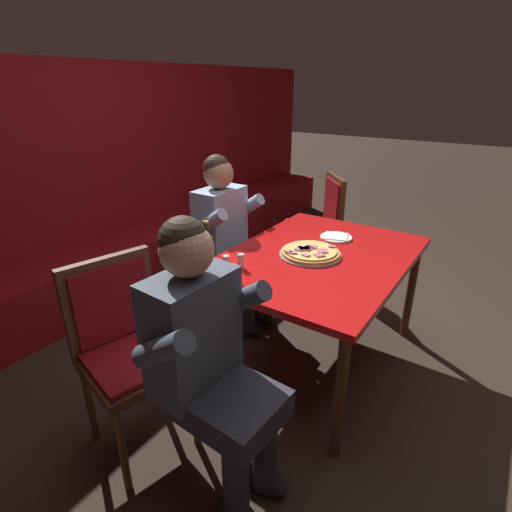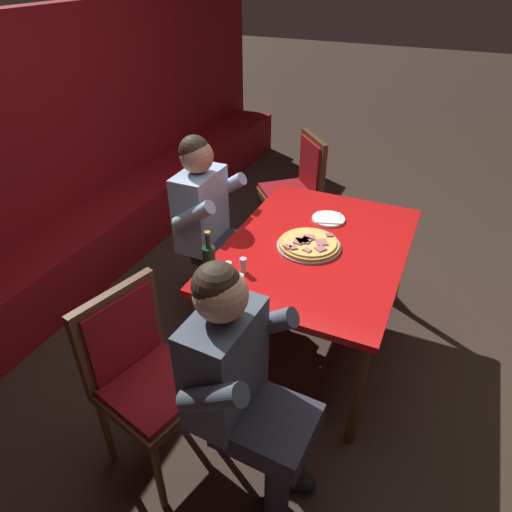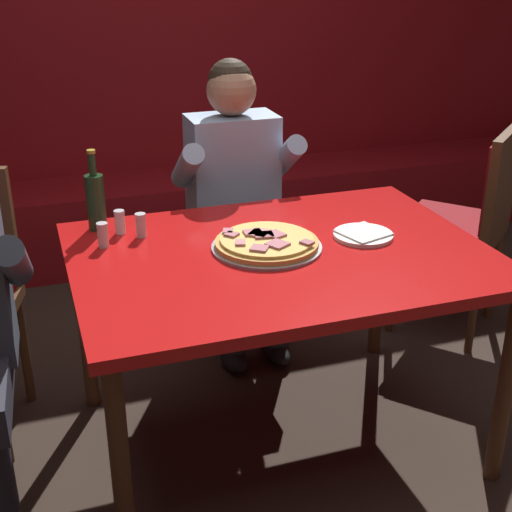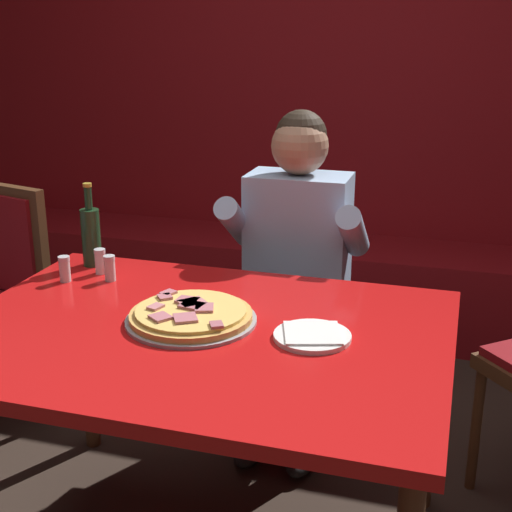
% 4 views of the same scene
% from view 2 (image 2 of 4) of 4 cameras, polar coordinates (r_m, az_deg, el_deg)
% --- Properties ---
extents(ground_plane, '(24.00, 24.00, 0.00)m').
position_cam_2_polar(ground_plane, '(3.16, 6.57, -10.41)').
color(ground_plane, '#33261E').
extents(booth_wall_panel, '(6.80, 0.16, 1.90)m').
position_cam_2_polar(booth_wall_panel, '(3.75, -26.34, 10.98)').
color(booth_wall_panel, maroon).
rests_on(booth_wall_panel, ground_plane).
extents(booth_bench, '(6.46, 0.48, 0.46)m').
position_cam_2_polar(booth_bench, '(3.83, -20.49, 0.65)').
color(booth_bench, maroon).
rests_on(booth_bench, ground_plane).
extents(main_dining_table, '(1.38, 1.00, 0.76)m').
position_cam_2_polar(main_dining_table, '(2.73, 7.49, 0.05)').
color(main_dining_table, '#4C2D19').
rests_on(main_dining_table, ground_plane).
extents(pizza, '(0.37, 0.37, 0.05)m').
position_cam_2_polar(pizza, '(2.66, 6.64, 1.49)').
color(pizza, '#9E9EA3').
rests_on(pizza, main_dining_table).
extents(plate_white_paper, '(0.21, 0.21, 0.02)m').
position_cam_2_polar(plate_white_paper, '(2.95, 9.05, 4.63)').
color(plate_white_paper, white).
rests_on(plate_white_paper, main_dining_table).
extents(beer_bottle, '(0.07, 0.07, 0.29)m').
position_cam_2_polar(beer_bottle, '(2.33, -5.85, -0.81)').
color(beer_bottle, '#19381E').
rests_on(beer_bottle, main_dining_table).
extents(shaker_parmesan, '(0.04, 0.04, 0.09)m').
position_cam_2_polar(shaker_parmesan, '(2.39, -3.46, -1.75)').
color(shaker_parmesan, silver).
rests_on(shaker_parmesan, main_dining_table).
extents(shaker_black_pepper, '(0.04, 0.04, 0.09)m').
position_cam_2_polar(shaker_black_pepper, '(2.42, -1.60, -1.25)').
color(shaker_black_pepper, silver).
rests_on(shaker_black_pepper, main_dining_table).
extents(shaker_oregano, '(0.04, 0.04, 0.09)m').
position_cam_2_polar(shaker_oregano, '(2.30, -1.98, -3.33)').
color(shaker_oregano, silver).
rests_on(shaker_oregano, main_dining_table).
extents(diner_seated_blue_shirt, '(0.53, 0.53, 1.27)m').
position_cam_2_polar(diner_seated_blue_shirt, '(3.03, -5.45, 4.31)').
color(diner_seated_blue_shirt, black).
rests_on(diner_seated_blue_shirt, ground_plane).
extents(dining_chair_side_aisle, '(0.62, 0.62, 0.98)m').
position_cam_2_polar(dining_chair_side_aisle, '(3.84, 5.18, 8.84)').
color(dining_chair_side_aisle, '#4C2D19').
rests_on(dining_chair_side_aisle, ground_plane).
extents(dining_chair_far_left, '(0.53, 0.53, 0.98)m').
position_cam_2_polar(dining_chair_far_left, '(2.24, -14.04, -13.62)').
color(dining_chair_far_left, '#4C2D19').
rests_on(dining_chair_far_left, ground_plane).
extents(diner_standing_companion, '(0.55, 0.55, 1.27)m').
position_cam_2_polar(diner_standing_companion, '(1.95, -1.66, -15.72)').
color(diner_standing_companion, black).
rests_on(diner_standing_companion, ground_plane).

